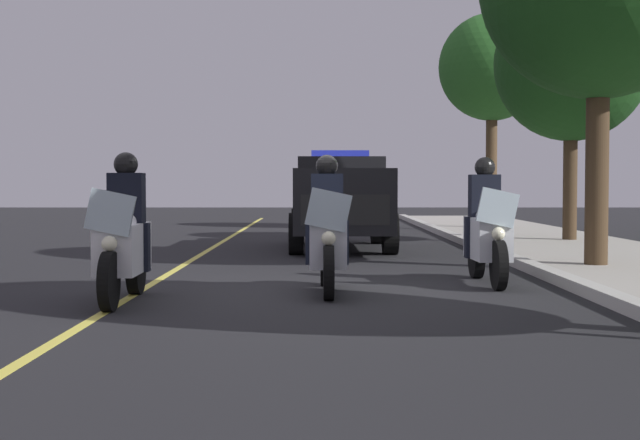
# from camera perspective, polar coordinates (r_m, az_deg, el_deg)

# --- Properties ---
(ground_plane) EXTENTS (80.00, 80.00, 0.00)m
(ground_plane) POSITION_cam_1_polar(r_m,az_deg,el_deg) (11.26, 0.00, -4.58)
(ground_plane) COLOR black
(curb_strip) EXTENTS (48.00, 0.24, 0.15)m
(curb_strip) POSITION_cam_1_polar(r_m,az_deg,el_deg) (11.71, 16.16, -4.04)
(curb_strip) COLOR #B7B5AD
(curb_strip) RESTS_ON ground
(lane_stripe_center) EXTENTS (48.00, 0.12, 0.01)m
(lane_stripe_center) POSITION_cam_1_polar(r_m,az_deg,el_deg) (11.49, -11.44, -4.47)
(lane_stripe_center) COLOR #E0D14C
(lane_stripe_center) RESTS_ON ground
(police_motorcycle_lead_left) EXTENTS (2.14, 0.56, 1.72)m
(police_motorcycle_lead_left) POSITION_cam_1_polar(r_m,az_deg,el_deg) (10.44, -12.42, -1.33)
(police_motorcycle_lead_left) COLOR black
(police_motorcycle_lead_left) RESTS_ON ground
(police_motorcycle_lead_right) EXTENTS (2.14, 0.56, 1.72)m
(police_motorcycle_lead_right) POSITION_cam_1_polar(r_m,az_deg,el_deg) (11.11, 0.46, -1.06)
(police_motorcycle_lead_right) COLOR black
(police_motorcycle_lead_right) RESTS_ON ground
(police_motorcycle_trailing) EXTENTS (2.14, 0.56, 1.72)m
(police_motorcycle_trailing) POSITION_cam_1_polar(r_m,az_deg,el_deg) (12.29, 10.59, -0.77)
(police_motorcycle_trailing) COLOR black
(police_motorcycle_trailing) RESTS_ON ground
(police_suv) EXTENTS (4.93, 2.13, 2.05)m
(police_suv) POSITION_cam_1_polar(r_m,az_deg,el_deg) (18.63, 1.30, 1.44)
(police_suv) COLOR black
(police_suv) RESTS_ON ground
(tree_far_back) EXTENTS (3.43, 3.43, 5.68)m
(tree_far_back) POSITION_cam_1_polar(r_m,az_deg,el_deg) (21.06, 15.72, 9.54)
(tree_far_back) COLOR #42301E
(tree_far_back) RESTS_ON sidewalk_strip
(tree_behind_suv) EXTENTS (3.08, 3.08, 6.18)m
(tree_behind_suv) POSITION_cam_1_polar(r_m,az_deg,el_deg) (26.66, 10.91, 9.48)
(tree_behind_suv) COLOR #4C3823
(tree_behind_suv) RESTS_ON sidewalk_strip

